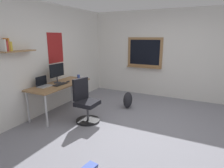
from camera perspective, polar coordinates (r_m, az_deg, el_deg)
The scene contains 12 objects.
ground_plane at distance 4.01m, azimuth 8.86°, elevation -13.28°, with size 5.20×5.20×0.00m, color gray.
wall_back at distance 4.90m, azimuth -19.15°, elevation 7.10°, with size 5.00×0.30×2.60m.
wall_right at distance 5.98m, azimuth 16.35°, elevation 8.43°, with size 0.22×5.00×2.60m.
desk at distance 4.72m, azimuth -15.26°, elevation -0.69°, with size 1.61×0.65×0.74m.
office_chair at distance 4.23m, azimuth -7.97°, elevation -5.73°, with size 0.52×0.53×0.95m.
laptop at distance 4.54m, azimuth -19.82°, elevation -0.01°, with size 0.31×0.21×0.23m.
monitor_primary at distance 4.75m, azimuth -16.16°, elevation 3.52°, with size 0.46×0.17×0.46m.
keyboard at distance 4.59m, azimuth -15.23°, elevation -0.09°, with size 0.37×0.13×0.02m, color black.
computer_mouse at distance 4.80m, azimuth -13.04°, elevation 0.72°, with size 0.10×0.06×0.03m, color #262628.
coffee_mug at distance 5.21m, azimuth -9.97°, elevation 2.25°, with size 0.08×0.08×0.09m, color #334CA5.
backpack at distance 5.01m, azimuth 4.75°, elevation -4.80°, with size 0.32×0.22×0.43m, color #232328.
book_stack_on_floor at distance 2.94m, azimuth -6.70°, elevation -23.66°, with size 0.24×0.18×0.07m.
Camera 1 is at (-3.42, -1.02, 1.84)m, focal length 30.55 mm.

